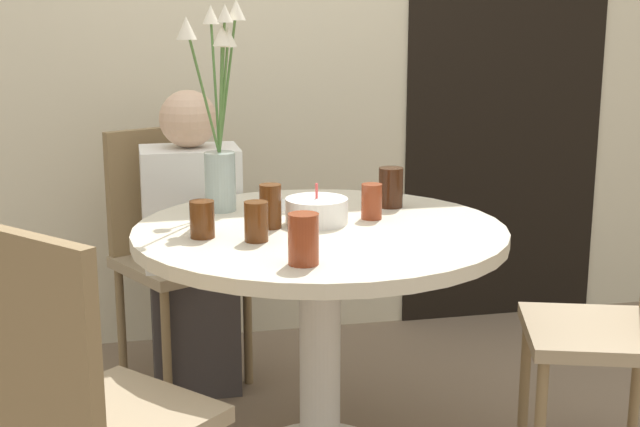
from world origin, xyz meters
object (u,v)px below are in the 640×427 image
at_px(drink_glass_0, 372,201).
at_px(person_woman, 193,253).
at_px(chair_right_flank, 80,402).
at_px(birthday_cake, 315,211).
at_px(drink_glass_4, 202,219).
at_px(chair_near_front, 626,308).
at_px(drink_glass_1, 270,206).
at_px(drink_glass_3, 391,187).
at_px(flower_vase, 219,121).
at_px(side_plate, 286,206).
at_px(drink_glass_2, 303,239).
at_px(drink_glass_5, 256,221).
at_px(chair_left_flank, 170,239).

bearing_deg(drink_glass_0, person_woman, 130.59).
height_order(chair_right_flank, birthday_cake, chair_right_flank).
height_order(drink_glass_0, drink_glass_4, drink_glass_0).
height_order(chair_near_front, drink_glass_1, chair_near_front).
bearing_deg(drink_glass_3, drink_glass_1, -155.96).
relative_size(flower_vase, drink_glass_1, 5.05).
relative_size(drink_glass_3, person_woman, 0.12).
height_order(side_plate, drink_glass_2, drink_glass_2).
bearing_deg(chair_right_flank, person_woman, -56.61).
relative_size(chair_right_flank, person_woman, 0.85).
xyz_separation_m(chair_right_flank, drink_glass_5, (0.46, 0.46, 0.27)).
distance_m(chair_right_flank, birthday_cake, 0.94).
bearing_deg(chair_left_flank, person_woman, -90.00).
relative_size(chair_near_front, flower_vase, 1.45).
relative_size(chair_right_flank, side_plate, 5.24).
height_order(birthday_cake, drink_glass_3, drink_glass_3).
bearing_deg(drink_glass_3, birthday_cake, -150.03).
xyz_separation_m(drink_glass_0, drink_glass_2, (-0.30, -0.43, 0.01)).
bearing_deg(drink_glass_0, flower_vase, 155.83).
relative_size(chair_left_flank, birthday_cake, 5.09).
relative_size(flower_vase, person_woman, 0.59).
xyz_separation_m(chair_right_flank, drink_glass_4, (0.32, 0.53, 0.27)).
relative_size(drink_glass_3, drink_glass_4, 1.23).
relative_size(flower_vase, drink_glass_4, 6.24).
xyz_separation_m(flower_vase, drink_glass_5, (0.05, -0.38, -0.23)).
xyz_separation_m(drink_glass_0, drink_glass_3, (0.10, 0.14, 0.01)).
bearing_deg(flower_vase, person_woman, 99.65).
xyz_separation_m(drink_glass_3, drink_glass_5, (-0.48, -0.32, -0.01)).
relative_size(chair_near_front, person_woman, 0.85).
bearing_deg(chair_near_front, drink_glass_1, -88.62).
xyz_separation_m(side_plate, drink_glass_1, (-0.09, -0.24, 0.06)).
xyz_separation_m(chair_near_front, drink_glass_3, (-0.56, 0.48, 0.28)).
bearing_deg(chair_left_flank, drink_glass_4, -113.09).
height_order(chair_right_flank, drink_glass_2, chair_right_flank).
relative_size(chair_right_flank, drink_glass_3, 7.38).
distance_m(birthday_cake, drink_glass_2, 0.43).
height_order(side_plate, person_woman, person_woman).
xyz_separation_m(chair_right_flank, birthday_cake, (0.66, 0.62, 0.25)).
xyz_separation_m(birthday_cake, drink_glass_1, (-0.14, -0.02, 0.03)).
distance_m(chair_right_flank, drink_glass_0, 1.09).
xyz_separation_m(chair_left_flank, drink_glass_0, (0.57, -0.72, 0.27)).
height_order(drink_glass_3, person_woman, person_woman).
xyz_separation_m(flower_vase, drink_glass_0, (0.43, -0.19, -0.23)).
bearing_deg(side_plate, drink_glass_3, -9.83).
distance_m(drink_glass_3, drink_glass_5, 0.58).
xyz_separation_m(chair_right_flank, drink_glass_1, (0.52, 0.60, 0.28)).
xyz_separation_m(flower_vase, person_woman, (-0.07, 0.39, -0.52)).
bearing_deg(drink_glass_1, drink_glass_5, -114.23).
xyz_separation_m(chair_left_flank, drink_glass_1, (0.25, -0.77, 0.28)).
relative_size(side_plate, drink_glass_0, 1.68).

